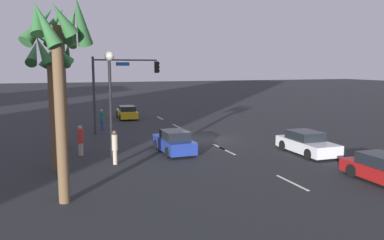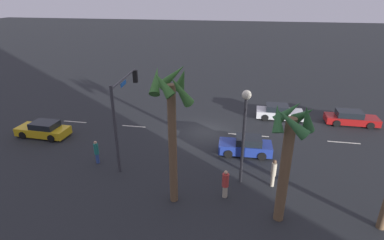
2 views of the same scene
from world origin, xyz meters
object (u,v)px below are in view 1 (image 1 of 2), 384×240
(car_3, at_px, (307,143))
(pedestrian_2, at_px, (81,140))
(palm_tree_1, at_px, (57,48))
(pedestrian_0, at_px, (115,146))
(palm_tree_0, at_px, (52,79))
(palm_tree_2, at_px, (61,60))
(car_0, at_px, (127,112))
(traffic_signal, at_px, (118,81))
(car_2, at_px, (174,142))
(pedestrian_1, at_px, (102,119))
(streetlamp, at_px, (110,84))

(car_3, relative_size, pedestrian_2, 2.38)
(palm_tree_1, bearing_deg, pedestrian_0, -27.55)
(car_3, height_order, pedestrian_2, pedestrian_2)
(palm_tree_0, distance_m, palm_tree_2, 6.10)
(car_0, distance_m, traffic_signal, 9.31)
(car_2, distance_m, palm_tree_1, 11.13)
(car_0, bearing_deg, pedestrian_2, 160.56)
(car_2, bearing_deg, pedestrian_1, 17.29)
(pedestrian_0, xyz_separation_m, palm_tree_0, (-0.18, 3.06, 3.69))
(palm_tree_2, bearing_deg, traffic_signal, -43.26)
(pedestrian_1, relative_size, palm_tree_0, 0.25)
(car_3, relative_size, traffic_signal, 0.71)
(pedestrian_0, relative_size, palm_tree_0, 0.28)
(streetlamp, height_order, pedestrian_1, streetlamp)
(car_2, xyz_separation_m, streetlamp, (0.25, 3.82, 3.69))
(pedestrian_2, relative_size, palm_tree_0, 0.27)
(pedestrian_0, bearing_deg, car_3, -96.27)
(car_3, height_order, pedestrian_1, pedestrian_1)
(car_2, relative_size, pedestrian_1, 2.29)
(car_2, height_order, pedestrian_0, pedestrian_0)
(car_0, distance_m, pedestrian_0, 19.08)
(pedestrian_1, distance_m, pedestrian_2, 9.60)
(pedestrian_0, bearing_deg, pedestrian_1, -3.12)
(pedestrian_0, bearing_deg, car_2, -66.00)
(car_0, relative_size, palm_tree_2, 0.55)
(car_0, xyz_separation_m, car_3, (-19.94, -7.64, 0.02))
(car_3, bearing_deg, pedestrian_2, 72.65)
(pedestrian_1, relative_size, pedestrian_2, 0.95)
(pedestrian_2, relative_size, palm_tree_1, 0.23)
(palm_tree_2, bearing_deg, car_2, -122.38)
(car_2, distance_m, palm_tree_0, 8.29)
(car_3, bearing_deg, pedestrian_0, 83.73)
(traffic_signal, bearing_deg, pedestrian_2, 155.25)
(pedestrian_0, relative_size, palm_tree_2, 0.24)
(car_0, relative_size, traffic_signal, 0.72)
(car_2, bearing_deg, traffic_signal, 13.78)
(traffic_signal, height_order, pedestrian_2, traffic_signal)
(car_2, xyz_separation_m, palm_tree_0, (-1.93, 6.97, 4.05))
(pedestrian_0, bearing_deg, traffic_signal, -9.90)
(car_2, bearing_deg, palm_tree_1, 136.61)
(traffic_signal, xyz_separation_m, palm_tree_2, (-4.55, 4.28, 1.60))
(car_2, bearing_deg, pedestrian_2, 78.63)
(car_0, distance_m, car_2, 16.93)
(streetlamp, height_order, palm_tree_1, palm_tree_1)
(car_0, distance_m, palm_tree_1, 25.52)
(pedestrian_2, distance_m, palm_tree_0, 5.03)
(palm_tree_1, bearing_deg, palm_tree_0, 2.99)
(palm_tree_1, xyz_separation_m, palm_tree_2, (11.14, -0.32, -0.22))
(pedestrian_2, bearing_deg, pedestrian_1, -13.91)
(pedestrian_2, bearing_deg, car_3, -107.35)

